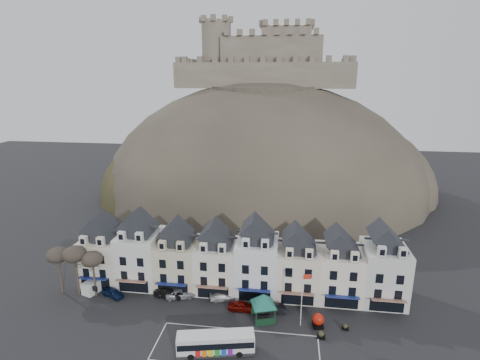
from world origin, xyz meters
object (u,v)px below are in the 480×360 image
(red_buoy, at_px, (318,320))
(car_silver, at_px, (181,293))
(white_van, at_px, (96,284))
(car_navy, at_px, (113,293))
(car_maroon, at_px, (242,306))
(bus_shelter, at_px, (263,300))
(car_black, at_px, (169,293))
(car_charcoal, at_px, (270,308))
(bus, at_px, (216,342))
(car_white, at_px, (223,297))
(flagpole, at_px, (303,296))

(red_buoy, relative_size, car_silver, 0.44)
(white_van, xyz_separation_m, car_navy, (3.80, -1.52, -0.34))
(car_navy, distance_m, car_maroon, 21.71)
(bus_shelter, height_order, car_black, bus_shelter)
(car_navy, relative_size, car_charcoal, 0.85)
(car_silver, bearing_deg, red_buoy, -120.49)
(car_black, relative_size, car_silver, 0.96)
(car_silver, bearing_deg, car_black, 80.65)
(red_buoy, height_order, car_silver, red_buoy)
(bus, relative_size, red_buoy, 4.83)
(car_silver, relative_size, car_charcoal, 1.02)
(red_buoy, distance_m, car_white, 15.73)
(car_silver, distance_m, car_maroon, 10.77)
(bus_shelter, height_order, car_charcoal, bus_shelter)
(flagpole, relative_size, white_van, 1.75)
(bus_shelter, bearing_deg, car_silver, 145.66)
(car_silver, relative_size, car_white, 1.16)
(car_black, distance_m, car_charcoal, 16.92)
(flagpole, distance_m, car_silver, 20.55)
(flagpole, bearing_deg, car_white, 158.95)
(bus, height_order, flagpole, flagpole)
(flagpole, bearing_deg, car_silver, 166.49)
(flagpole, bearing_deg, bus, -147.48)
(flagpole, bearing_deg, bus_shelter, 173.93)
(red_buoy, relative_size, car_navy, 0.53)
(white_van, relative_size, car_charcoal, 1.03)
(car_white, relative_size, car_charcoal, 0.88)
(car_navy, bearing_deg, car_charcoal, -68.31)
(bus_shelter, relative_size, flagpole, 0.76)
(red_buoy, distance_m, car_black, 24.33)
(flagpole, bearing_deg, car_maroon, 165.16)
(car_black, bearing_deg, car_white, -80.73)
(car_navy, xyz_separation_m, car_charcoal, (26.02, -0.74, 0.10))
(bus_shelter, bearing_deg, bus, -143.98)
(white_van, height_order, car_silver, white_van)
(red_buoy, height_order, car_navy, red_buoy)
(car_maroon, bearing_deg, bus, 168.38)
(bus_shelter, height_order, car_navy, bus_shelter)
(bus, xyz_separation_m, red_buoy, (13.69, 7.17, -0.48))
(car_black, bearing_deg, bus, -132.11)
(bus, bearing_deg, car_white, 84.18)
(flagpole, bearing_deg, white_van, 172.03)
(car_charcoal, bearing_deg, bus_shelter, 146.02)
(red_buoy, bearing_deg, car_navy, 174.24)
(car_navy, relative_size, car_silver, 0.83)
(bus_shelter, relative_size, car_navy, 1.60)
(flagpole, relative_size, car_black, 1.83)
(flagpole, height_order, car_maroon, flagpole)
(flagpole, xyz_separation_m, car_silver, (-19.56, 4.70, -4.22))
(car_charcoal, bearing_deg, car_silver, 72.53)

